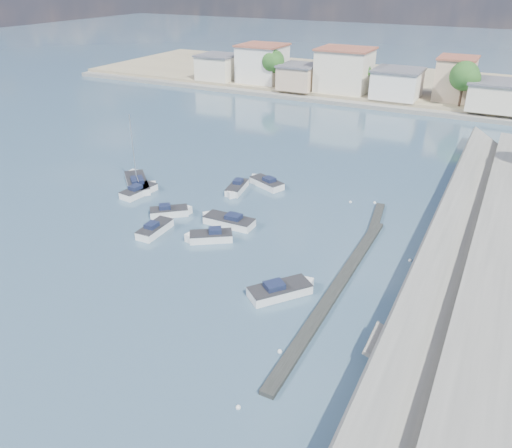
{
  "coord_description": "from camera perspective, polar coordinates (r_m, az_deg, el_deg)",
  "views": [
    {
      "loc": [
        16.76,
        -23.18,
        23.37
      ],
      "look_at": [
        -3.07,
        15.15,
        1.4
      ],
      "focal_mm": 35.0,
      "sensor_mm": 36.0,
      "label": 1
    }
  ],
  "objects": [
    {
      "name": "far_shore_quay",
      "position": [
        98.38,
        17.17,
        12.31
      ],
      "size": [
        160.0,
        2.5,
        0.8
      ],
      "primitive_type": "cube",
      "color": "slate",
      "rests_on": "ground"
    },
    {
      "name": "motorboat_a",
      "position": [
        50.8,
        -11.33,
        -0.5
      ],
      "size": [
        1.8,
        4.77,
        1.48
      ],
      "color": "white",
      "rests_on": "ground"
    },
    {
      "name": "motorboat_d",
      "position": [
        48.47,
        -5.43,
        -1.47
      ],
      "size": [
        4.33,
        3.67,
        1.48
      ],
      "color": "white",
      "rests_on": "ground"
    },
    {
      "name": "motorboat_f",
      "position": [
        60.74,
        1.09,
        4.73
      ],
      "size": [
        5.01,
        3.46,
        1.48
      ],
      "color": "white",
      "rests_on": "ground"
    },
    {
      "name": "sailboat",
      "position": [
        62.6,
        -13.48,
        4.69
      ],
      "size": [
        6.49,
        6.36,
        9.0
      ],
      "color": "white",
      "rests_on": "ground"
    },
    {
      "name": "motorboat_b",
      "position": [
        54.03,
        -9.67,
        1.38
      ],
      "size": [
        4.1,
        3.78,
        1.48
      ],
      "color": "white",
      "rests_on": "ground"
    },
    {
      "name": "breakwater",
      "position": [
        43.84,
        10.2,
        -5.46
      ],
      "size": [
        2.0,
        31.02,
        0.35
      ],
      "color": "black",
      "rests_on": "ground"
    },
    {
      "name": "motorboat_e",
      "position": [
        60.02,
        -13.07,
        3.72
      ],
      "size": [
        2.33,
        5.14,
        1.48
      ],
      "color": "white",
      "rests_on": "ground"
    },
    {
      "name": "seawall_walkway",
      "position": [
        42.63,
        25.48,
        -7.83
      ],
      "size": [
        5.0,
        90.0,
        1.8
      ],
      "primitive_type": "cube",
      "color": "slate",
      "rests_on": "ground"
    },
    {
      "name": "mooring_buoys",
      "position": [
        44.85,
        11.25,
        -4.94
      ],
      "size": [
        10.6,
        33.19,
        0.32
      ],
      "color": "white",
      "rests_on": "ground"
    },
    {
      "name": "motorboat_h",
      "position": [
        40.61,
        3.08,
        -7.56
      ],
      "size": [
        4.72,
        5.17,
        1.48
      ],
      "color": "white",
      "rests_on": "ground"
    },
    {
      "name": "far_town",
      "position": [
        101.97,
        24.27,
        14.29
      ],
      "size": [
        113.01,
        12.8,
        8.35
      ],
      "color": "beige",
      "rests_on": "far_shore_land"
    },
    {
      "name": "ground",
      "position": [
        69.42,
        11.84,
        6.72
      ],
      "size": [
        400.0,
        400.0,
        0.0
      ],
      "primitive_type": "plane",
      "color": "#2F485F",
      "rests_on": "ground"
    },
    {
      "name": "far_shore_land",
      "position": [
        118.58,
        19.34,
        14.51
      ],
      "size": [
        160.0,
        40.0,
        1.4
      ],
      "primitive_type": "cube",
      "color": "gray",
      "rests_on": "ground"
    },
    {
      "name": "shore_trees",
      "position": [
        93.27,
        22.43,
        14.44
      ],
      "size": [
        74.56,
        38.32,
        7.92
      ],
      "color": "#38281E",
      "rests_on": "ground"
    },
    {
      "name": "motorboat_c",
      "position": [
        51.38,
        -3.34,
        0.35
      ],
      "size": [
        5.82,
        2.1,
        1.48
      ],
      "color": "white",
      "rests_on": "ground"
    },
    {
      "name": "motorboat_g",
      "position": [
        59.12,
        -2.25,
        4.07
      ],
      "size": [
        2.36,
        4.81,
        1.48
      ],
      "color": "white",
      "rests_on": "ground"
    }
  ]
}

